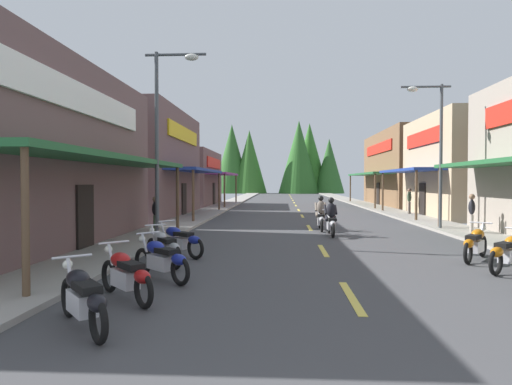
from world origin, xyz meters
The scene contains 23 objects.
ground centered at (0.00, 33.32, -0.05)m, with size 10.79×96.65×0.10m, color #424244.
sidewalk_left centered at (-6.48, 33.32, 0.06)m, with size 2.16×96.65×0.12m, color #9E9991.
sidewalk_right centered at (6.48, 33.32, 0.06)m, with size 2.16×96.65×0.12m, color gray.
centerline_dashes centered at (0.00, 37.45, 0.01)m, with size 0.16×72.70×0.01m.
storefront_left_middle centered at (-11.29, 26.10, 3.34)m, with size 9.32×11.02×6.67m.
storefront_left_far centered at (-11.69, 38.43, 2.50)m, with size 10.14×10.48×5.00m.
storefront_right_middle centered at (10.94, 26.61, 3.15)m, with size 8.62×9.09×6.30m.
storefront_right_far centered at (11.49, 39.15, 3.35)m, with size 9.71×13.97×6.69m.
streetlamp_left centered at (-5.48, 14.16, 4.39)m, with size 2.19×0.30×6.82m.
streetlamp_right centered at (5.47, 18.67, 4.24)m, with size 2.19×0.30×6.54m.
motorcycle_parked_right_2 centered at (4.21, 9.64, 0.49)m, with size 1.66×1.50×1.04m.
motorcycle_parked_right_3 centered at (4.06, 11.12, 0.49)m, with size 1.38×1.76×1.04m.
motorcycle_parked_left_0 centered at (-4.27, 5.00, 0.49)m, with size 1.48×1.68×1.04m.
motorcycle_parked_left_1 centered at (-4.20, 6.61, 0.49)m, with size 1.56×1.61×1.04m.
motorcycle_parked_left_2 centered at (-4.00, 8.24, 0.49)m, with size 1.67×1.49×1.04m.
motorcycle_parked_left_3 centered at (-4.42, 9.97, 0.49)m, with size 1.42×1.73×1.04m.
motorcycle_parked_left_4 centered at (-4.34, 11.28, 0.49)m, with size 1.80×1.33×1.04m.
rider_cruising_lead centered at (0.68, 16.48, 0.66)m, with size 0.60×2.14×1.57m.
rider_cruising_trailing centered at (0.44, 18.44, 0.66)m, with size 0.60×2.14×1.57m.
pedestrian_by_shop centered at (6.95, 27.39, 1.03)m, with size 0.40×0.51×1.76m.
pedestrian_browsing centered at (6.46, 17.00, 0.98)m, with size 0.38×0.54×1.70m.
pedestrian_waiting centered at (-6.61, 16.64, 0.90)m, with size 0.38×0.54×1.57m.
treeline_backdrop centered at (-1.33, 81.72, 6.43)m, with size 25.01×10.40×13.68m.
Camera 1 is at (-1.33, -1.23, 2.20)m, focal length 30.49 mm.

